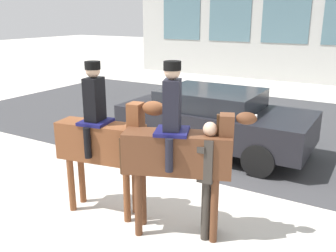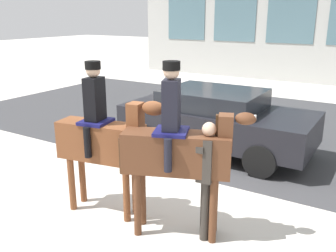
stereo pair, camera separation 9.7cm
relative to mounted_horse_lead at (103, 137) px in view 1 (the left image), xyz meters
The scene contains 6 objects.
ground_plane 2.03m from the mounted_horse_lead, 66.69° to the left, with size 80.00×80.00×0.00m, color beige.
road_surface 6.35m from the mounted_horse_lead, 84.30° to the left, with size 19.02×8.50×0.01m.
mounted_horse_lead is the anchor object (origin of this frame).
mounted_horse_companion 1.35m from the mounted_horse_lead, ahead, with size 1.84×0.97×2.58m.
pedestrian_bystander 1.77m from the mounted_horse_lead, ahead, with size 0.82×0.49×1.77m.
street_car_near_lane 3.65m from the mounted_horse_lead, 84.41° to the left, with size 4.44×2.07×1.49m.
Camera 1 is at (3.12, -5.75, 3.18)m, focal length 40.00 mm.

